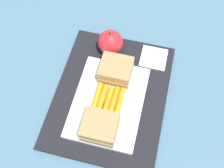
% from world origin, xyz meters
% --- Properties ---
extents(ground_plane, '(2.40, 2.40, 0.00)m').
position_xyz_m(ground_plane, '(0.00, 0.00, 0.00)').
color(ground_plane, '#42667A').
extents(lunchbag_mat, '(0.36, 0.28, 0.01)m').
position_xyz_m(lunchbag_mat, '(0.00, 0.00, 0.01)').
color(lunchbag_mat, black).
rests_on(lunchbag_mat, ground_plane).
extents(food_tray, '(0.23, 0.17, 0.01)m').
position_xyz_m(food_tray, '(-0.03, 0.00, 0.02)').
color(food_tray, white).
rests_on(food_tray, lunchbag_mat).
extents(sandwich_half_left, '(0.07, 0.08, 0.04)m').
position_xyz_m(sandwich_half_left, '(-0.10, 0.00, 0.04)').
color(sandwich_half_left, '#9E7A4C').
rests_on(sandwich_half_left, food_tray).
extents(sandwich_half_right, '(0.07, 0.08, 0.04)m').
position_xyz_m(sandwich_half_right, '(0.05, 0.00, 0.04)').
color(sandwich_half_right, '#9E7A4C').
rests_on(sandwich_half_right, food_tray).
extents(carrot_sticks_bundle, '(0.08, 0.07, 0.02)m').
position_xyz_m(carrot_sticks_bundle, '(-0.02, 0.00, 0.03)').
color(carrot_sticks_bundle, orange).
rests_on(carrot_sticks_bundle, food_tray).
extents(apple, '(0.07, 0.07, 0.08)m').
position_xyz_m(apple, '(0.13, 0.03, 0.04)').
color(apple, red).
rests_on(apple, lunchbag_mat).
extents(paper_napkin, '(0.07, 0.07, 0.00)m').
position_xyz_m(paper_napkin, '(0.14, -0.09, 0.01)').
color(paper_napkin, white).
rests_on(paper_napkin, lunchbag_mat).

